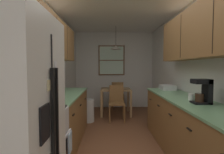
{
  "coord_description": "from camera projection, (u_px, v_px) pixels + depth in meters",
  "views": [
    {
      "loc": [
        -0.19,
        -2.54,
        1.38
      ],
      "look_at": [
        -0.12,
        1.12,
        1.18
      ],
      "focal_mm": 28.94,
      "sensor_mm": 36.0,
      "label": 1
    }
  ],
  "objects": [
    {
      "name": "counter_right",
      "position": [
        191.0,
        132.0,
        2.59
      ],
      "size": [
        0.64,
        3.07,
        0.9
      ],
      "color": "brown",
      "rests_on": "ground"
    },
    {
      "name": "dining_table",
      "position": [
        116.0,
        93.0,
        5.22
      ],
      "size": [
        0.85,
        0.75,
        0.75
      ],
      "color": "#A87F51",
      "rests_on": "ground"
    },
    {
      "name": "upper_cabinets_left",
      "position": [
        53.0,
        40.0,
        3.1
      ],
      "size": [
        0.33,
        2.06,
        0.66
      ],
      "color": "brown"
    },
    {
      "name": "mug_by_coffeemaker",
      "position": [
        191.0,
        97.0,
        2.61
      ],
      "size": [
        0.12,
        0.08,
        0.09
      ],
      "color": "white",
      "rests_on": "counter_right"
    },
    {
      "name": "wall_right",
      "position": [
        186.0,
        72.0,
        3.57
      ],
      "size": [
        0.1,
        9.0,
        2.55
      ],
      "primitive_type": "cube",
      "color": "silver",
      "rests_on": "ground"
    },
    {
      "name": "dish_rack",
      "position": [
        168.0,
        87.0,
        3.81
      ],
      "size": [
        0.28,
        0.34,
        0.1
      ],
      "primitive_type": "cube",
      "color": "silver",
      "rests_on": "counter_right"
    },
    {
      "name": "ground_plane",
      "position": [
        118.0,
        136.0,
        3.61
      ],
      "size": [
        12.0,
        12.0,
        0.0
      ],
      "primitive_type": "plane",
      "color": "brown"
    },
    {
      "name": "ceiling_slab",
      "position": [
        118.0,
        4.0,
        3.47
      ],
      "size": [
        4.4,
        9.0,
        0.08
      ],
      "primitive_type": "cube",
      "color": "white"
    },
    {
      "name": "wall_back",
      "position": [
        114.0,
        70.0,
        6.19
      ],
      "size": [
        4.4,
        0.1,
        2.55
      ],
      "primitive_type": "cube",
      "color": "silver",
      "rests_on": "ground"
    },
    {
      "name": "dining_chair_near",
      "position": [
        117.0,
        101.0,
        4.64
      ],
      "size": [
        0.4,
        0.4,
        0.9
      ],
      "color": "brown",
      "rests_on": "ground"
    },
    {
      "name": "pendant_light",
      "position": [
        116.0,
        47.0,
        5.14
      ],
      "size": [
        0.31,
        0.31,
        0.67
      ],
      "color": "black"
    },
    {
      "name": "trash_bin",
      "position": [
        88.0,
        111.0,
        4.54
      ],
      "size": [
        0.29,
        0.29,
        0.56
      ],
      "primitive_type": "cylinder",
      "color": "silver",
      "rests_on": "ground"
    },
    {
      "name": "dining_chair_far",
      "position": [
        118.0,
        94.0,
        5.81
      ],
      "size": [
        0.44,
        0.44,
        0.9
      ],
      "color": "brown",
      "rests_on": "ground"
    },
    {
      "name": "stove_range",
      "position": [
        34.0,
        151.0,
        1.95
      ],
      "size": [
        0.66,
        0.58,
        1.1
      ],
      "color": "silver",
      "rests_on": "ground"
    },
    {
      "name": "microwave_over_range",
      "position": [
        20.0,
        39.0,
        1.88
      ],
      "size": [
        0.39,
        0.6,
        0.35
      ],
      "color": "silver"
    },
    {
      "name": "upper_cabinets_right",
      "position": [
        206.0,
        31.0,
        2.47
      ],
      "size": [
        0.33,
        2.75,
        0.75
      ],
      "color": "brown"
    },
    {
      "name": "counter_left",
      "position": [
        63.0,
        119.0,
        3.23
      ],
      "size": [
        0.64,
        1.98,
        0.9
      ],
      "color": "brown",
      "rests_on": "ground"
    },
    {
      "name": "table_serving_bowl",
      "position": [
        113.0,
        88.0,
        5.14
      ],
      "size": [
        0.22,
        0.22,
        0.06
      ],
      "primitive_type": "cylinder",
      "color": "#4C7299",
      "rests_on": "dining_table"
    },
    {
      "name": "back_window",
      "position": [
        112.0,
        60.0,
        6.09
      ],
      "size": [
        0.88,
        0.05,
        1.01
      ],
      "color": "brown"
    },
    {
      "name": "refrigerator",
      "position": [
        0.0,
        141.0,
        1.24
      ],
      "size": [
        0.75,
        0.74,
        1.74
      ],
      "color": "white",
      "rests_on": "ground"
    },
    {
      "name": "dish_towel",
      "position": [
        70.0,
        143.0,
        2.1
      ],
      "size": [
        0.02,
        0.16,
        0.24
      ],
      "primitive_type": "cube",
      "color": "silver"
    },
    {
      "name": "storage_canister",
      "position": [
        49.0,
        95.0,
        2.44
      ],
      "size": [
        0.11,
        0.11,
        0.2
      ],
      "color": "#D84C19",
      "rests_on": "counter_left"
    },
    {
      "name": "coffee_maker",
      "position": [
        203.0,
        91.0,
        2.36
      ],
      "size": [
        0.22,
        0.18,
        0.32
      ],
      "color": "black",
      "rests_on": "counter_right"
    },
    {
      "name": "wall_left",
      "position": [
        49.0,
        72.0,
        3.52
      ],
      "size": [
        0.1,
        9.0,
        2.55
      ],
      "primitive_type": "cube",
      "color": "silver",
      "rests_on": "ground"
    }
  ]
}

